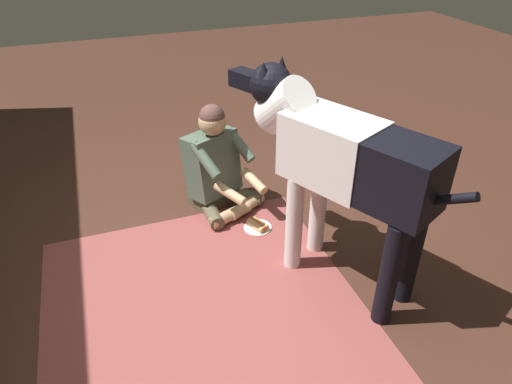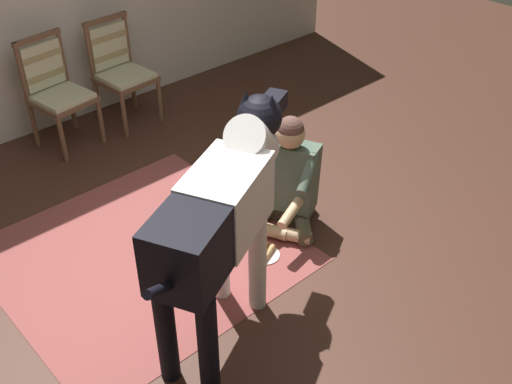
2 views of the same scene
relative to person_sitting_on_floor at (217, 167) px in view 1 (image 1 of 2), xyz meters
The scene contains 5 objects.
ground_plane 0.87m from the person_sitting_on_floor, behind, with size 13.31×13.31×0.00m, color #43261C.
area_rug 1.17m from the person_sitting_on_floor, 158.99° to the left, with size 1.92×1.89×0.01m, color brown.
person_sitting_on_floor is the anchor object (origin of this frame).
large_dog 1.22m from the person_sitting_on_floor, 154.32° to the right, with size 1.54×0.85×1.33m.
hot_dog_on_plate 0.56m from the person_sitting_on_floor, 154.32° to the right, with size 0.21×0.21×0.06m.
Camera 1 is at (-2.26, 0.75, 2.13)m, focal length 32.25 mm.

